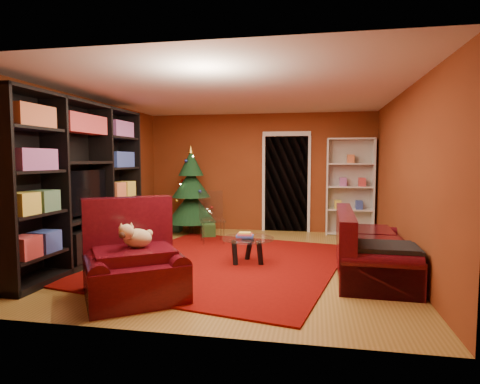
% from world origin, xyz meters
% --- Properties ---
extents(floor, '(5.00, 5.50, 0.05)m').
position_xyz_m(floor, '(0.00, 0.00, -0.03)').
color(floor, olive).
rests_on(floor, ground).
extents(ceiling, '(5.00, 5.50, 0.05)m').
position_xyz_m(ceiling, '(0.00, 0.00, 2.62)').
color(ceiling, silver).
rests_on(ceiling, wall_back).
extents(wall_back, '(5.00, 0.05, 2.60)m').
position_xyz_m(wall_back, '(0.00, 2.77, 1.30)').
color(wall_back, maroon).
rests_on(wall_back, ground).
extents(wall_left, '(0.05, 5.50, 2.60)m').
position_xyz_m(wall_left, '(-2.52, 0.00, 1.30)').
color(wall_left, maroon).
rests_on(wall_left, ground).
extents(wall_right, '(0.05, 5.50, 2.60)m').
position_xyz_m(wall_right, '(2.52, 0.00, 1.30)').
color(wall_right, maroon).
rests_on(wall_right, ground).
extents(doorway, '(1.06, 0.60, 2.16)m').
position_xyz_m(doorway, '(0.60, 2.73, 1.05)').
color(doorway, black).
rests_on(doorway, floor).
extents(rug, '(4.01, 4.44, 0.02)m').
position_xyz_m(rug, '(-0.13, -0.24, 0.01)').
color(rug, '#6E0905').
rests_on(rug, floor).
extents(media_unit, '(0.55, 3.20, 2.45)m').
position_xyz_m(media_unit, '(-2.27, -0.63, 1.22)').
color(media_unit, black).
rests_on(media_unit, floor).
extents(christmas_tree, '(1.32, 1.32, 1.91)m').
position_xyz_m(christmas_tree, '(-1.40, 2.15, 0.93)').
color(christmas_tree, black).
rests_on(christmas_tree, floor).
extents(gift_box_teal, '(0.33, 0.33, 0.32)m').
position_xyz_m(gift_box_teal, '(-1.84, 2.26, 0.16)').
color(gift_box_teal, '#1F6E70').
rests_on(gift_box_teal, floor).
extents(gift_box_green, '(0.34, 0.34, 0.27)m').
position_xyz_m(gift_box_green, '(-0.91, 1.75, 0.13)').
color(gift_box_green, '#245621').
rests_on(gift_box_green, floor).
extents(white_bookshelf, '(0.97, 0.36, 2.09)m').
position_xyz_m(white_bookshelf, '(1.95, 2.57, 1.02)').
color(white_bookshelf, white).
rests_on(white_bookshelf, floor).
extents(armchair, '(1.62, 1.62, 0.91)m').
position_xyz_m(armchair, '(-0.80, -1.91, 0.46)').
color(armchair, '#3C070F').
rests_on(armchair, rug).
extents(dog, '(0.50, 0.47, 0.30)m').
position_xyz_m(dog, '(-0.79, -1.84, 0.68)').
color(dog, beige).
rests_on(dog, armchair).
extents(sofa, '(1.01, 2.12, 0.90)m').
position_xyz_m(sofa, '(2.02, -0.44, 0.45)').
color(sofa, '#3C070F').
rests_on(sofa, rug).
extents(coffee_table, '(0.86, 0.86, 0.50)m').
position_xyz_m(coffee_table, '(0.24, -0.21, 0.21)').
color(coffee_table, gray).
rests_on(coffee_table, rug).
extents(acrylic_chair, '(0.61, 0.64, 0.90)m').
position_xyz_m(acrylic_chair, '(-0.67, 1.15, 0.45)').
color(acrylic_chair, '#66605B').
rests_on(acrylic_chair, rug).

